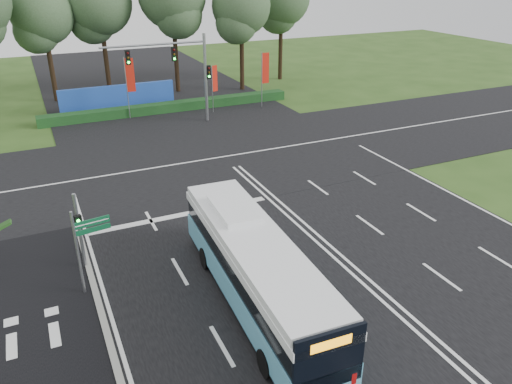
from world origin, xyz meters
The scene contains 15 objects.
ground centered at (0.00, 0.00, 0.00)m, with size 120.00×120.00×0.00m, color #2B4918.
road_main centered at (0.00, 0.00, 0.02)m, with size 20.00×120.00×0.04m, color black.
road_cross centered at (0.00, 12.00, 0.03)m, with size 120.00×14.00×0.05m, color black.
bike_path centered at (-12.50, -3.00, 0.03)m, with size 5.00×18.00×0.06m, color black.
kerb_strip centered at (-10.10, -3.00, 0.06)m, with size 0.25×18.00×0.12m, color gray.
city_bus centered at (-4.55, -3.34, 1.60)m, with size 2.83×11.18×3.18m.
pedestrian_signal centered at (-10.20, 2.06, 1.92)m, with size 0.32×0.42×3.52m.
street_sign centered at (-10.16, 0.22, 2.33)m, with size 1.42×0.28×3.67m.
banner_flag_left centered at (-3.46, 23.76, 3.30)m, with size 0.75×0.11×5.10m.
banner_flag_mid centered at (3.51, 22.69, 2.70)m, with size 0.58×0.26×4.12m.
banner_flag_right centered at (8.06, 22.23, 3.21)m, with size 0.73×0.08×4.95m.
traffic_light_gantry centered at (0.21, 20.50, 4.66)m, with size 8.41×0.28×7.00m.
hedge centered at (0.00, 24.50, 0.40)m, with size 22.00×1.20×0.80m, color #143816.
blue_hoarding centered at (-4.00, 27.00, 1.10)m, with size 10.00×0.30×2.20m, color #214DB6.
eucalyptus_row centered at (-3.82, 31.22, 8.76)m, with size 41.94×9.44×12.65m.
Camera 1 is at (-11.12, -17.62, 12.14)m, focal length 35.00 mm.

